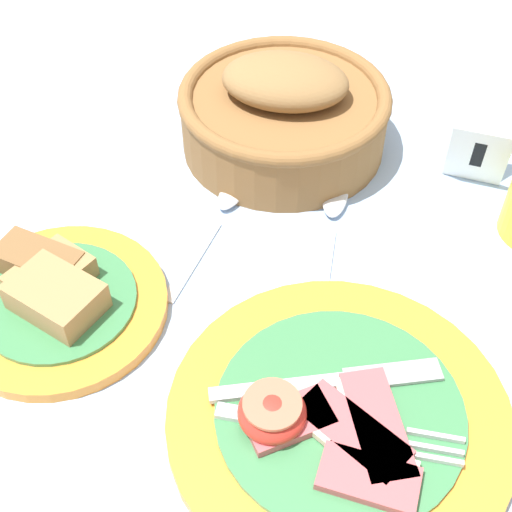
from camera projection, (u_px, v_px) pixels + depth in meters
ground_plane at (244, 364)px, 0.59m from camera, size 3.00×3.00×0.00m
breakfast_plate at (335, 417)px, 0.55m from camera, size 0.27×0.27×0.04m
bread_plate at (57, 297)px, 0.62m from camera, size 0.19×0.19×0.04m
bread_basket at (284, 112)px, 0.76m from camera, size 0.22×0.22×0.10m
number_card at (479, 149)px, 0.72m from camera, size 0.07×0.05×0.07m
teaspoon_by_saucer at (333, 213)px, 0.71m from camera, size 0.08×0.19×0.01m
teaspoon_near_cup at (225, 205)px, 0.72m from camera, size 0.04×0.19×0.01m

